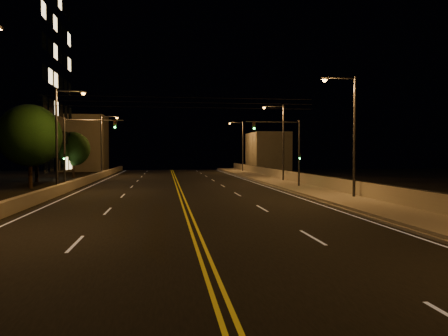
{
  "coord_description": "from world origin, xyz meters",
  "views": [
    {
      "loc": [
        -1.22,
        -5.92,
        3.34
      ],
      "look_at": [
        2.0,
        18.0,
        2.5
      ],
      "focal_mm": 35.0,
      "sensor_mm": 36.0,
      "label": 1
    }
  ],
  "objects": [
    {
      "name": "road",
      "position": [
        0.0,
        20.0,
        0.01
      ],
      "size": [
        18.0,
        120.0,
        0.02
      ],
      "primitive_type": "cube",
      "color": "black",
      "rests_on": "ground"
    },
    {
      "name": "sidewalk",
      "position": [
        10.8,
        20.0,
        0.15
      ],
      "size": [
        3.6,
        120.0,
        0.3
      ],
      "primitive_type": "cube",
      "color": "gray",
      "rests_on": "ground"
    },
    {
      "name": "curb",
      "position": [
        8.93,
        20.0,
        0.07
      ],
      "size": [
        0.14,
        120.0,
        0.15
      ],
      "primitive_type": "cube",
      "color": "gray",
      "rests_on": "ground"
    },
    {
      "name": "parapet_wall",
      "position": [
        12.45,
        20.0,
        0.8
      ],
      "size": [
        0.3,
        120.0,
        1.0
      ],
      "primitive_type": "cube",
      "color": "#A29987",
      "rests_on": "sidewalk"
    },
    {
      "name": "jersey_barrier",
      "position": [
        -9.64,
        20.0,
        0.4
      ],
      "size": [
        0.45,
        120.0,
        0.8
      ],
      "primitive_type": "cube",
      "color": "#A29987",
      "rests_on": "ground"
    },
    {
      "name": "distant_building_right",
      "position": [
        16.5,
        68.62,
        3.42
      ],
      "size": [
        6.0,
        10.0,
        6.85
      ],
      "primitive_type": "cube",
      "color": "gray",
      "rests_on": "ground"
    },
    {
      "name": "distant_building_left",
      "position": [
        -16.0,
        76.34,
        5.03
      ],
      "size": [
        8.0,
        8.0,
        10.06
      ],
      "primitive_type": "cube",
      "color": "gray",
      "rests_on": "ground"
    },
    {
      "name": "parapet_rail",
      "position": [
        12.45,
        20.0,
        1.33
      ],
      "size": [
        0.06,
        120.0,
        0.06
      ],
      "primitive_type": "cylinder",
      "rotation": [
        1.57,
        0.0,
        0.0
      ],
      "color": "black",
      "rests_on": "parapet_wall"
    },
    {
      "name": "lane_markings",
      "position": [
        0.0,
        19.93,
        0.02
      ],
      "size": [
        17.32,
        116.0,
        0.0
      ],
      "color": "silver",
      "rests_on": "road"
    },
    {
      "name": "streetlight_1",
      "position": [
        11.51,
        22.89,
        5.02
      ],
      "size": [
        2.55,
        0.28,
        8.63
      ],
      "color": "#2D2D33",
      "rests_on": "ground"
    },
    {
      "name": "streetlight_2",
      "position": [
        11.51,
        41.3,
        5.02
      ],
      "size": [
        2.55,
        0.28,
        8.63
      ],
      "color": "#2D2D33",
      "rests_on": "ground"
    },
    {
      "name": "streetlight_3",
      "position": [
        11.51,
        66.97,
        5.02
      ],
      "size": [
        2.55,
        0.28,
        8.63
      ],
      "color": "#2D2D33",
      "rests_on": "ground"
    },
    {
      "name": "streetlight_5",
      "position": [
        -9.91,
        32.01,
        5.02
      ],
      "size": [
        2.55,
        0.28,
        8.63
      ],
      "color": "#2D2D33",
      "rests_on": "ground"
    },
    {
      "name": "streetlight_6",
      "position": [
        -9.91,
        57.62,
        5.02
      ],
      "size": [
        2.55,
        0.28,
        8.63
      ],
      "color": "#2D2D33",
      "rests_on": "ground"
    },
    {
      "name": "traffic_signal_right",
      "position": [
        10.03,
        32.99,
        4.0
      ],
      "size": [
        5.11,
        0.31,
        6.36
      ],
      "color": "#2D2D33",
      "rests_on": "ground"
    },
    {
      "name": "traffic_signal_left",
      "position": [
        -8.83,
        32.99,
        4.0
      ],
      "size": [
        5.11,
        0.31,
        6.36
      ],
      "color": "#2D2D33",
      "rests_on": "ground"
    },
    {
      "name": "overhead_wires",
      "position": [
        0.0,
        29.5,
        7.4
      ],
      "size": [
        22.0,
        0.03,
        0.83
      ],
      "color": "black"
    },
    {
      "name": "tree_0",
      "position": [
        -13.8,
        37.05,
        4.97
      ],
      "size": [
        5.81,
        5.81,
        7.88
      ],
      "color": "black",
      "rests_on": "ground"
    },
    {
      "name": "tree_1",
      "position": [
        -15.8,
        46.24,
        4.61
      ],
      "size": [
        5.4,
        5.4,
        7.32
      ],
      "color": "black",
      "rests_on": "ground"
    },
    {
      "name": "tree_2",
      "position": [
        -13.46,
        54.47,
        3.87
      ],
      "size": [
        4.53,
        4.53,
        6.14
      ],
      "color": "black",
      "rests_on": "ground"
    }
  ]
}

